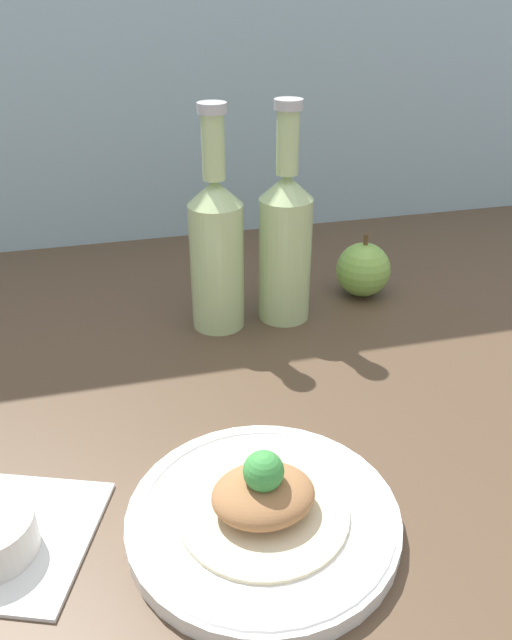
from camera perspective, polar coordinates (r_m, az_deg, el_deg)
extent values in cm
cube|color=brown|center=(72.82, 4.43, -7.93)|extent=(180.00, 110.00, 4.00)
cylinder|color=white|center=(56.09, 0.65, -17.73)|extent=(23.40, 23.40, 1.63)
torus|color=white|center=(55.67, 0.66, -17.33)|extent=(22.67, 22.67, 1.14)
cylinder|color=beige|center=(55.35, 0.66, -17.01)|extent=(14.66, 14.66, 0.40)
ellipsoid|color=#9E6B42|center=(54.07, 0.67, -15.69)|extent=(8.78, 7.47, 3.19)
sphere|color=green|center=(52.26, 0.69, -13.65)|extent=(3.43, 3.43, 3.43)
cylinder|color=#B7D18E|center=(81.39, -3.58, 4.86)|extent=(6.98, 6.98, 16.87)
cone|color=#B7D18E|center=(77.84, -3.80, 11.59)|extent=(6.98, 6.98, 3.14)
cylinder|color=#B7D18E|center=(76.39, -3.94, 15.49)|extent=(2.79, 2.79, 7.74)
cylinder|color=#B7B7BC|center=(75.48, -4.06, 18.79)|extent=(3.49, 3.49, 1.20)
cylinder|color=#B7D18E|center=(83.41, 2.65, 5.51)|extent=(6.98, 6.98, 16.87)
cone|color=#B7D18E|center=(79.95, 2.81, 12.10)|extent=(6.98, 6.98, 3.14)
cylinder|color=#B7D18E|center=(78.54, 2.91, 15.90)|extent=(2.79, 2.79, 7.74)
cylinder|color=#B7B7BC|center=(77.65, 3.00, 19.11)|extent=(3.49, 3.49, 1.20)
sphere|color=#84B74C|center=(92.65, 9.77, 4.57)|extent=(7.92, 7.92, 7.92)
cylinder|color=brown|center=(90.88, 10.01, 7.20)|extent=(0.63, 0.63, 1.78)
cube|color=white|center=(59.19, -21.74, -17.87)|extent=(18.07, 18.16, 0.80)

